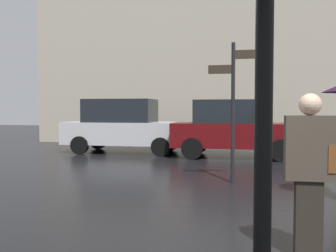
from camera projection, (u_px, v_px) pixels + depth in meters
pedestrian_with_bag at (311, 166)px, 3.83m from camera, size 0.53×0.24×1.72m
parked_car_left at (234, 128)px, 12.02m from camera, size 4.08×1.84×1.85m
parked_car_right at (125, 126)px, 13.32m from camera, size 4.39×1.87×1.91m
street_signpost at (233, 98)px, 7.76m from camera, size 1.08×0.08×2.94m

